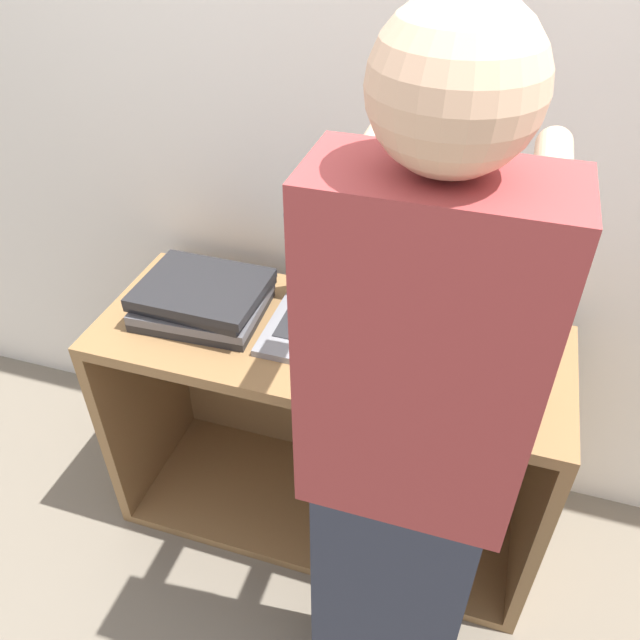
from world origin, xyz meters
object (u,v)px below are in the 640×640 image
object	(u,v)px
laptop_open	(334,309)
person	(406,469)
laptop_stack_left	(203,298)
laptop_stack_right	(469,342)

from	to	relation	value
laptop_open	person	world-z (taller)	person
laptop_open	laptop_stack_left	bearing A→B (deg)	-171.20
laptop_open	laptop_stack_right	bearing A→B (deg)	-9.08
person	laptop_stack_right	bearing A→B (deg)	81.01
laptop_stack_right	person	world-z (taller)	person
person	laptop_stack_left	bearing A→B (deg)	145.45
laptop_stack_right	person	distance (m)	0.48
laptop_stack_left	person	world-z (taller)	person
laptop_stack_left	laptop_stack_right	bearing A→B (deg)	-0.13
laptop_open	laptop_stack_left	size ratio (longest dim) A/B	0.97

